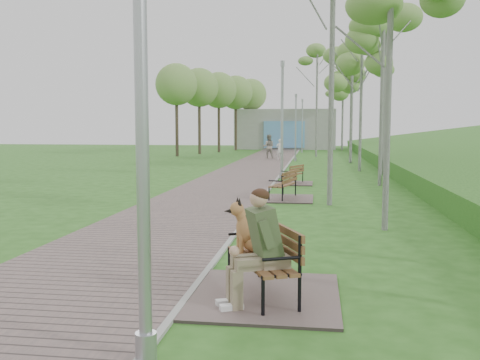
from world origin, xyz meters
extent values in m
cube|color=#695955|center=(-1.75, 21.50, 0.02)|extent=(3.50, 67.00, 0.04)
cube|color=#999993|center=(0.00, 21.50, 0.03)|extent=(0.10, 67.00, 0.05)
cube|color=#9E9E99|center=(-1.50, 51.00, 2.00)|extent=(10.00, 5.00, 4.00)
cube|color=#619DD9|center=(-1.50, 48.40, 1.50)|extent=(4.00, 0.20, 2.60)
cube|color=#695955|center=(1.02, 2.90, 0.02)|extent=(2.04, 2.27, 0.04)
cube|color=brown|center=(0.97, 2.90, 0.51)|extent=(1.16, 1.76, 0.05)
cube|color=brown|center=(1.22, 3.01, 0.82)|extent=(0.74, 1.57, 0.37)
cube|color=#695955|center=(0.69, 12.77, 0.02)|extent=(1.85, 2.05, 0.04)
cube|color=brown|center=(0.64, 12.77, 0.46)|extent=(0.82, 1.60, 0.04)
cube|color=brown|center=(0.87, 12.71, 0.74)|extent=(0.41, 1.50, 0.34)
cube|color=#695955|center=(0.78, 17.41, 0.02)|extent=(1.54, 1.72, 0.04)
cube|color=brown|center=(0.73, 17.41, 0.39)|extent=(0.87, 1.33, 0.03)
cube|color=brown|center=(0.92, 17.33, 0.62)|extent=(0.54, 1.19, 0.28)
cylinder|color=#A2A5AB|center=(0.08, 0.67, 0.16)|extent=(0.21, 0.21, 0.32)
cylinder|color=#A2A5AB|center=(0.08, 0.67, 2.66)|extent=(0.13, 0.13, 5.32)
cylinder|color=#A2A5AB|center=(0.18, 19.33, 0.15)|extent=(0.20, 0.20, 0.30)
cylinder|color=#A2A5AB|center=(0.18, 19.33, 2.49)|extent=(0.12, 0.12, 4.98)
cylinder|color=#A2A5AB|center=(0.18, 19.33, 5.03)|extent=(0.18, 0.18, 0.25)
cylinder|color=#A2A5AB|center=(0.30, 31.45, 0.13)|extent=(0.17, 0.17, 0.26)
cylinder|color=#A2A5AB|center=(0.30, 31.45, 2.14)|extent=(0.10, 0.10, 4.29)
cylinder|color=#A2A5AB|center=(0.30, 31.45, 4.33)|extent=(0.15, 0.15, 0.21)
cylinder|color=#A2A5AB|center=(0.39, 43.26, 0.14)|extent=(0.18, 0.18, 0.27)
cylinder|color=#A2A5AB|center=(0.39, 43.26, 2.26)|extent=(0.11, 0.11, 4.53)
cylinder|color=#A2A5AB|center=(0.39, 43.26, 4.57)|extent=(0.16, 0.16, 0.23)
imported|color=white|center=(-0.81, 32.40, 0.73)|extent=(0.62, 0.53, 1.45)
imported|color=gray|center=(-1.71, 33.83, 0.86)|extent=(0.87, 0.70, 1.73)
cylinder|color=silver|center=(3.25, 8.01, 3.37)|extent=(0.16, 0.16, 6.74)
cylinder|color=silver|center=(2.10, 11.68, 4.67)|extent=(0.18, 0.18, 9.35)
cylinder|color=silver|center=(4.17, 17.23, 4.09)|extent=(0.16, 0.16, 8.18)
ellipsoid|color=#79A34F|center=(4.17, 17.23, 6.71)|extent=(2.25, 2.25, 3.60)
cylinder|color=silver|center=(3.91, 24.00, 3.22)|extent=(0.16, 0.16, 6.44)
ellipsoid|color=#79A34F|center=(3.91, 24.00, 5.28)|extent=(2.24, 2.24, 2.83)
cylinder|color=silver|center=(4.86, 22.36, 4.11)|extent=(0.17, 0.17, 8.23)
ellipsoid|color=#79A34F|center=(4.86, 22.36, 6.75)|extent=(2.48, 2.48, 3.62)
cylinder|color=silver|center=(3.81, 30.20, 3.64)|extent=(0.18, 0.18, 7.28)
ellipsoid|color=#79A34F|center=(3.81, 30.20, 5.97)|extent=(2.56, 2.56, 3.20)
cylinder|color=silver|center=(1.64, 36.95, 4.06)|extent=(0.16, 0.16, 8.12)
ellipsoid|color=#79A34F|center=(1.64, 36.95, 6.66)|extent=(2.29, 2.29, 3.57)
cylinder|color=silver|center=(4.09, 48.09, 3.96)|extent=(0.18, 0.18, 7.93)
ellipsoid|color=#79A34F|center=(4.09, 48.09, 6.50)|extent=(2.65, 2.65, 3.49)
camera|label=1|loc=(1.71, -4.20, 2.33)|focal=40.00mm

